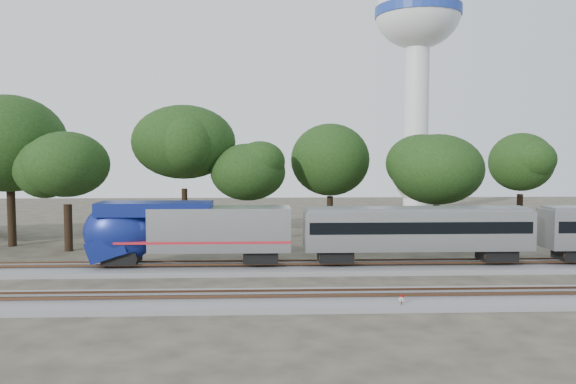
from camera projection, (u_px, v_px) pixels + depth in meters
name	position (u px, v px, depth m)	size (l,w,h in m)	color
ground	(283.00, 288.00, 39.39)	(160.00, 160.00, 0.00)	#383328
track_far	(281.00, 268.00, 45.35)	(160.00, 5.00, 0.73)	slate
track_near	(285.00, 300.00, 35.38)	(160.00, 5.00, 0.73)	slate
switch_stand_red	(402.00, 300.00, 33.88)	(0.29, 0.14, 0.95)	#512D19
switch_stand_white	(401.00, 302.00, 33.50)	(0.28, 0.07, 0.90)	#512D19
switch_lever	(401.00, 305.00, 34.47)	(0.50, 0.30, 0.30)	#512D19
water_tower	(418.00, 38.00, 87.63)	(13.36, 13.36, 36.98)	silver
tree_1	(9.00, 144.00, 56.46)	(10.60, 10.60, 14.94)	black
tree_2	(67.00, 165.00, 53.77)	(8.52, 8.52, 12.02)	black
tree_3	(184.00, 142.00, 58.87)	(10.79, 10.79, 15.21)	black
tree_4	(248.00, 172.00, 58.17)	(7.61, 7.61, 10.74)	black
tree_5	(330.00, 160.00, 61.74)	(8.87, 8.87, 12.51)	black
tree_6	(437.00, 170.00, 56.48)	(7.95, 7.95, 11.21)	black
tree_7	(521.00, 162.00, 67.44)	(8.52, 8.52, 12.01)	black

